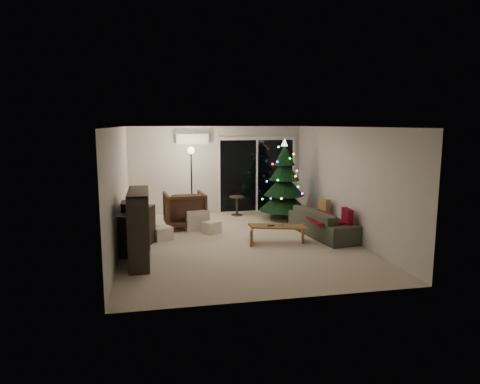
# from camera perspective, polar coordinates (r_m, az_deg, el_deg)

# --- Properties ---
(room) EXTENTS (6.50, 7.51, 2.60)m
(room) POSITION_cam_1_polar(r_m,az_deg,el_deg) (10.84, 0.59, 0.85)
(room) COLOR beige
(room) RESTS_ON ground
(bookshelf) EXTENTS (0.44, 1.38, 1.36)m
(bookshelf) POSITION_cam_1_polar(r_m,az_deg,el_deg) (8.13, -14.47, -4.61)
(bookshelf) COLOR black
(bookshelf) RESTS_ON floor
(media_cabinet) EXTENTS (0.94, 1.40, 0.82)m
(media_cabinet) POSITION_cam_1_polar(r_m,az_deg,el_deg) (9.10, -14.11, -4.90)
(media_cabinet) COLOR black
(media_cabinet) RESTS_ON floor
(stereo) EXTENTS (0.42, 0.49, 0.18)m
(stereo) POSITION_cam_1_polar(r_m,az_deg,el_deg) (8.99, -14.23, -1.82)
(stereo) COLOR black
(stereo) RESTS_ON media_cabinet
(armchair) EXTENTS (1.05, 1.07, 0.90)m
(armchair) POSITION_cam_1_polar(r_m,az_deg,el_deg) (10.76, -7.40, -2.34)
(armchair) COLOR #3E2D1A
(armchair) RESTS_ON floor
(ottoman) EXTENTS (0.63, 0.63, 0.50)m
(ottoman) POSITION_cam_1_polar(r_m,az_deg,el_deg) (10.60, -5.88, -3.58)
(ottoman) COLOR white
(ottoman) RESTS_ON floor
(cardboard_box_a) EXTENTS (0.49, 0.44, 0.29)m
(cardboard_box_a) POSITION_cam_1_polar(r_m,az_deg,el_deg) (9.74, -10.28, -5.47)
(cardboard_box_a) COLOR #F4DFC6
(cardboard_box_a) RESTS_ON floor
(cardboard_box_b) EXTENTS (0.49, 0.47, 0.27)m
(cardboard_box_b) POSITION_cam_1_polar(r_m,az_deg,el_deg) (10.20, -3.80, -4.72)
(cardboard_box_b) COLOR #F4DFC6
(cardboard_box_b) RESTS_ON floor
(side_table) EXTENTS (0.46, 0.46, 0.55)m
(side_table) POSITION_cam_1_polar(r_m,az_deg,el_deg) (12.09, -0.41, -1.86)
(side_table) COLOR black
(side_table) RESTS_ON floor
(floor_lamp) EXTENTS (0.31, 0.31, 1.91)m
(floor_lamp) POSITION_cam_1_polar(r_m,az_deg,el_deg) (11.43, -6.47, 0.92)
(floor_lamp) COLOR black
(floor_lamp) RESTS_ON floor
(sofa) EXTENTS (1.11, 2.19, 0.61)m
(sofa) POSITION_cam_1_polar(r_m,az_deg,el_deg) (10.11, 11.18, -4.02)
(sofa) COLOR #505846
(sofa) RESTS_ON floor
(sofa_throw) EXTENTS (0.65, 1.51, 0.05)m
(sofa_throw) POSITION_cam_1_polar(r_m,az_deg,el_deg) (10.04, 10.68, -3.29)
(sofa_throw) COLOR maroon
(sofa_throw) RESTS_ON sofa
(cushion_a) EXTENTS (0.16, 0.41, 0.40)m
(cushion_a) POSITION_cam_1_polar(r_m,az_deg,el_deg) (10.74, 11.12, -1.90)
(cushion_a) COLOR #A98B4B
(cushion_a) RESTS_ON sofa
(cushion_b) EXTENTS (0.15, 0.41, 0.40)m
(cushion_b) POSITION_cam_1_polar(r_m,az_deg,el_deg) (9.58, 14.10, -3.33)
(cushion_b) COLOR maroon
(cushion_b) RESTS_ON sofa
(coffee_table) EXTENTS (1.28, 0.76, 0.38)m
(coffee_table) POSITION_cam_1_polar(r_m,az_deg,el_deg) (9.37, 5.02, -5.64)
(coffee_table) COLOR brown
(coffee_table) RESTS_ON floor
(remote_a) EXTENTS (0.15, 0.05, 0.02)m
(remote_a) POSITION_cam_1_polar(r_m,az_deg,el_deg) (9.28, 4.15, -4.49)
(remote_a) COLOR black
(remote_a) RESTS_ON coffee_table
(remote_b) EXTENTS (0.15, 0.09, 0.02)m
(remote_b) POSITION_cam_1_polar(r_m,az_deg,el_deg) (9.39, 5.54, -4.34)
(remote_b) COLOR slate
(remote_b) RESTS_ON coffee_table
(christmas_tree) EXTENTS (1.66, 1.66, 2.17)m
(christmas_tree) POSITION_cam_1_polar(r_m,az_deg,el_deg) (11.57, 5.90, 1.67)
(christmas_tree) COLOR black
(christmas_tree) RESTS_ON floor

